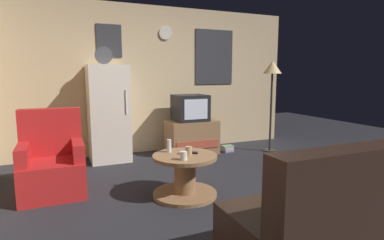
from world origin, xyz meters
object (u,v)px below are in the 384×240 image
(mug_ceramic_tan, at_px, (189,151))
(book_stack, at_px, (227,149))
(crt_tv, at_px, (190,108))
(mug_ceramic_white, at_px, (184,156))
(remote_control, at_px, (191,153))
(wine_glass, at_px, (169,146))
(couch, at_px, (347,219))
(tv_stand, at_px, (192,137))
(armchair, at_px, (52,164))
(standing_lamp, at_px, (272,74))
(fridge, at_px, (108,113))
(coffee_table, at_px, (185,175))

(mug_ceramic_tan, distance_m, book_stack, 2.16)
(crt_tv, relative_size, mug_ceramic_white, 6.00)
(remote_control, bearing_deg, wine_glass, 176.39)
(couch, bearing_deg, tv_stand, 86.63)
(couch, bearing_deg, book_stack, 75.60)
(mug_ceramic_white, relative_size, armchair, 0.09)
(standing_lamp, xyz_separation_m, couch, (-1.54, -2.94, -1.05))
(crt_tv, relative_size, book_stack, 2.66)
(remote_control, height_order, armchair, armchair)
(remote_control, bearing_deg, fridge, 142.67)
(crt_tv, xyz_separation_m, book_stack, (0.65, -0.16, -0.74))
(coffee_table, relative_size, armchair, 0.75)
(book_stack, bearing_deg, wine_glass, -138.27)
(book_stack, bearing_deg, coffee_table, -132.50)
(fridge, xyz_separation_m, mug_ceramic_white, (0.46, -2.04, -0.24))
(mug_ceramic_tan, relative_size, book_stack, 0.44)
(wine_glass, bearing_deg, coffee_table, -55.70)
(crt_tv, distance_m, mug_ceramic_tan, 1.91)
(crt_tv, height_order, coffee_table, crt_tv)
(tv_stand, xyz_separation_m, mug_ceramic_tan, (-0.78, -1.74, 0.23))
(tv_stand, bearing_deg, coffee_table, -115.39)
(fridge, relative_size, crt_tv, 3.28)
(tv_stand, relative_size, wine_glass, 5.60)
(mug_ceramic_tan, bearing_deg, fridge, 107.64)
(mug_ceramic_white, relative_size, remote_control, 0.60)
(tv_stand, relative_size, book_stack, 4.14)
(fridge, height_order, armchair, fridge)
(mug_ceramic_white, relative_size, couch, 0.05)
(coffee_table, relative_size, couch, 0.42)
(wine_glass, height_order, mug_ceramic_white, wine_glass)
(crt_tv, relative_size, couch, 0.32)
(mug_ceramic_white, bearing_deg, tv_stand, 64.61)
(book_stack, bearing_deg, couch, -104.40)
(remote_control, distance_m, couch, 1.72)
(couch, xyz_separation_m, book_stack, (0.82, 3.18, -0.26))
(tv_stand, height_order, standing_lamp, standing_lamp)
(tv_stand, height_order, couch, couch)
(coffee_table, bearing_deg, tv_stand, 64.61)
(standing_lamp, bearing_deg, crt_tv, 163.65)
(mug_ceramic_white, xyz_separation_m, couch, (0.72, -1.41, -0.20))
(tv_stand, bearing_deg, book_stack, -14.63)
(tv_stand, bearing_deg, wine_glass, -121.28)
(fridge, xyz_separation_m, armchair, (-0.82, -1.18, -0.42))
(mug_ceramic_tan, bearing_deg, remote_control, 30.21)
(mug_ceramic_white, height_order, mug_ceramic_tan, same)
(coffee_table, bearing_deg, book_stack, 47.50)
(standing_lamp, height_order, mug_ceramic_white, standing_lamp)
(standing_lamp, distance_m, armchair, 3.73)
(tv_stand, bearing_deg, standing_lamp, -16.72)
(remote_control, height_order, book_stack, remote_control)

